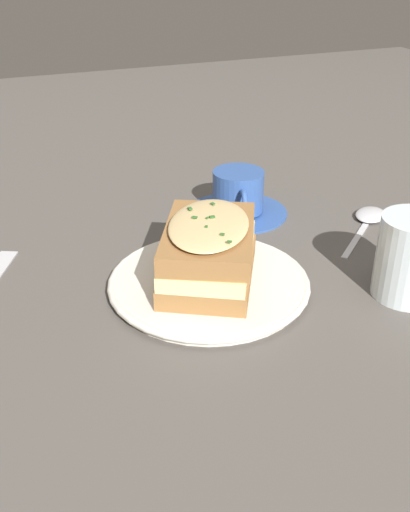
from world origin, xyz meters
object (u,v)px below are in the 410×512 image
Objects in this scene: dinner_plate at (205,284)px; teacup_with_saucer at (238,196)px; sandwich at (206,251)px; spoon at (369,217)px.

teacup_with_saucer is at bearing -34.58° from dinner_plate.
sandwich is (0.00, -0.00, 0.04)m from dinner_plate.
sandwich is 0.30m from spoon.
spoon is at bearing -73.27° from dinner_plate.
teacup_with_saucer is at bearing -34.29° from sandwich.
sandwich reaches higher than teacup_with_saucer.
sandwich reaches higher than dinner_plate.
sandwich reaches higher than spoon.
dinner_plate is 0.29m from spoon.
teacup_with_saucer reaches higher than spoon.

